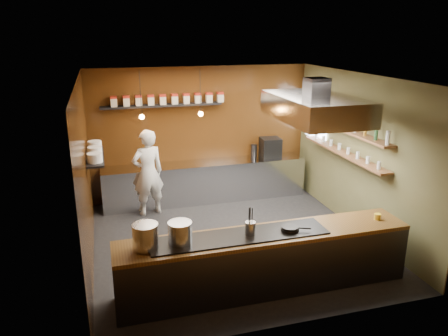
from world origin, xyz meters
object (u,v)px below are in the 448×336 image
object	(u,v)px
stockpot_small	(180,233)
chef	(148,173)
stockpot_large	(146,236)
extractor_hood	(315,108)
espresso_machine	(270,147)

from	to	relation	value
stockpot_small	chef	bearing A→B (deg)	91.28
stockpot_large	chef	size ratio (longest dim) A/B	0.19
stockpot_large	chef	distance (m)	3.36
extractor_hood	chef	size ratio (longest dim) A/B	1.09
stockpot_large	espresso_machine	xyz separation A→B (m)	(3.32, 3.84, 0.01)
chef	stockpot_large	bearing A→B (deg)	67.63
stockpot_small	chef	distance (m)	3.33
extractor_hood	stockpot_small	bearing A→B (deg)	-154.86
espresso_machine	chef	xyz separation A→B (m)	(-2.92, -0.51, -0.21)
chef	espresso_machine	bearing A→B (deg)	174.35
extractor_hood	espresso_machine	size ratio (longest dim) A/B	4.49
extractor_hood	espresso_machine	xyz separation A→B (m)	(0.29, 2.64, -1.38)
stockpot_large	espresso_machine	bearing A→B (deg)	49.18
stockpot_large	stockpot_small	bearing A→B (deg)	0.11
extractor_hood	espresso_machine	world-z (taller)	extractor_hood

